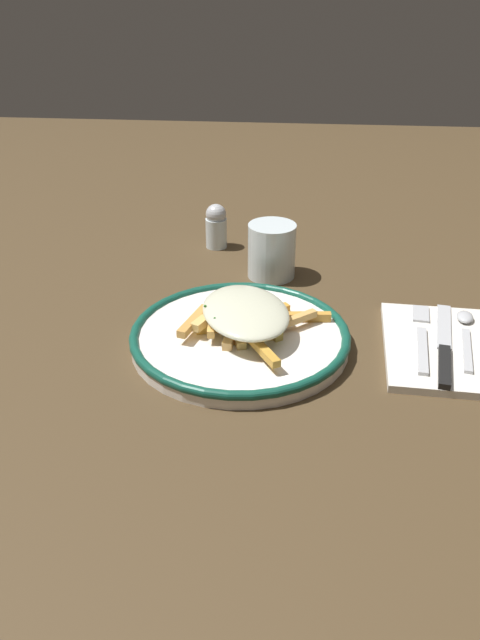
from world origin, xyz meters
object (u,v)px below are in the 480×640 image
object	(u,v)px
fries_heap	(245,315)
knife	(444,350)
fork	(422,337)
water_glass	(272,251)
spoon	(466,329)
plate	(240,337)
salt_shaker	(216,226)
napkin	(443,348)

from	to	relation	value
fries_heap	knife	distance (m)	0.26
fork	water_glass	xyz separation A→B (m)	(-0.21, 0.19, 0.03)
fork	spoon	size ratio (longest dim) A/B	1.16
fries_heap	water_glass	world-z (taller)	water_glass
plate	water_glass	world-z (taller)	water_glass
knife	fork	bearing A→B (deg)	127.07
plate	water_glass	distance (m)	0.22
salt_shaker	water_glass	bearing A→B (deg)	-47.13
fries_heap	knife	world-z (taller)	fries_heap
fries_heap	fork	xyz separation A→B (m)	(0.23, 0.01, -0.03)
plate	salt_shaker	bearing A→B (deg)	102.41
knife	salt_shaker	world-z (taller)	salt_shaker
water_glass	fork	bearing A→B (deg)	-43.29
napkin	spoon	size ratio (longest dim) A/B	1.37
knife	salt_shaker	xyz separation A→B (m)	(-0.33, 0.33, 0.03)
fork	fries_heap	bearing A→B (deg)	-176.42
water_glass	spoon	bearing A→B (deg)	-32.84
napkin	salt_shaker	xyz separation A→B (m)	(-0.33, 0.32, 0.03)
napkin	fork	xyz separation A→B (m)	(-0.03, 0.01, 0.01)
fork	water_glass	size ratio (longest dim) A/B	2.06
knife	spoon	size ratio (longest dim) A/B	1.37
fries_heap	knife	bearing A→B (deg)	-3.70
fries_heap	napkin	world-z (taller)	fries_heap
plate	knife	bearing A→B (deg)	-2.01
napkin	water_glass	xyz separation A→B (m)	(-0.23, 0.21, 0.04)
plate	napkin	size ratio (longest dim) A/B	1.37
salt_shaker	plate	bearing A→B (deg)	-77.59
water_glass	salt_shaker	xyz separation A→B (m)	(-0.10, 0.11, -0.00)
plate	napkin	bearing A→B (deg)	2.08
fork	spoon	bearing A→B (deg)	20.31
fries_heap	salt_shaker	bearing A→B (deg)	103.76
water_glass	salt_shaker	bearing A→B (deg)	132.87
plate	napkin	world-z (taller)	plate
salt_shaker	fork	bearing A→B (deg)	-44.61
water_glass	fries_heap	bearing A→B (deg)	-96.40
plate	fries_heap	world-z (taller)	fries_heap
fries_heap	spoon	world-z (taller)	fries_heap
plate	knife	distance (m)	0.26
plate	fries_heap	xyz separation A→B (m)	(0.01, 0.01, 0.03)
napkin	spoon	bearing A→B (deg)	45.51
fork	napkin	bearing A→B (deg)	-24.59
fries_heap	spoon	bearing A→B (deg)	7.21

